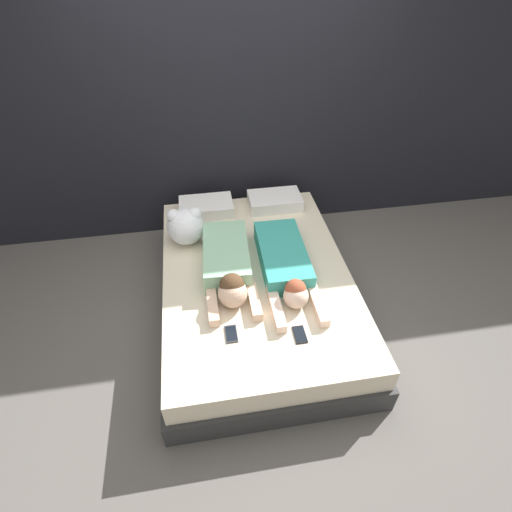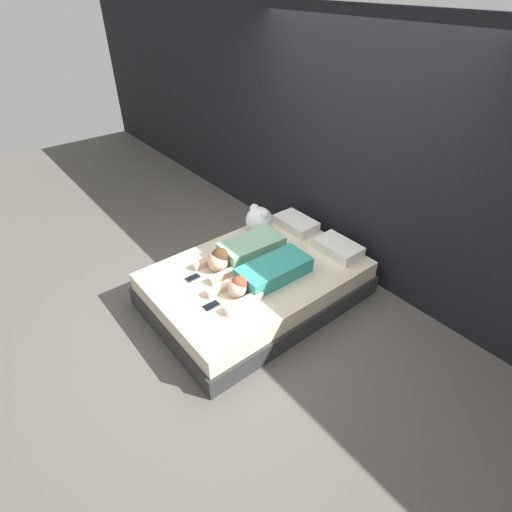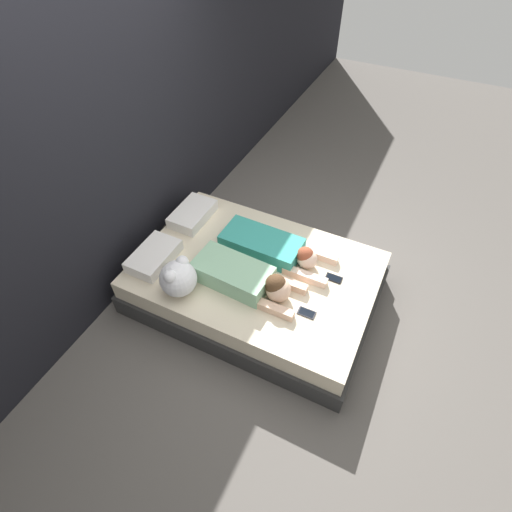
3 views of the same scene
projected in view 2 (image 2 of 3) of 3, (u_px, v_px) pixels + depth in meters
The scene contains 10 objects.
ground_plane at pixel (256, 298), 4.22m from camera, with size 12.00×12.00×0.00m, color #5B5651.
wall_back at pixel (348, 153), 4.08m from camera, with size 12.00×0.06×2.60m.
bed at pixel (256, 284), 4.11m from camera, with size 1.48×2.12×0.39m.
pillow_head_left at pixel (296, 223), 4.59m from camera, with size 0.48×0.30×0.11m.
pillow_head_right at pixel (338, 247), 4.19m from camera, with size 0.48×0.30×0.11m.
person_left at pixel (242, 252), 4.06m from camera, with size 0.38×0.95×0.24m.
person_right at pixel (265, 274), 3.78m from camera, with size 0.36×1.04×0.20m.
cell_phone_left at pixel (193, 278), 3.86m from camera, with size 0.08×0.14×0.01m.
cell_phone_right at pixel (211, 305), 3.54m from camera, with size 0.08×0.14×0.01m.
plush_toy at pixel (259, 220), 4.45m from camera, with size 0.31×0.31×0.32m.
Camera 2 is at (2.47, -1.99, 2.82)m, focal length 28.00 mm.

